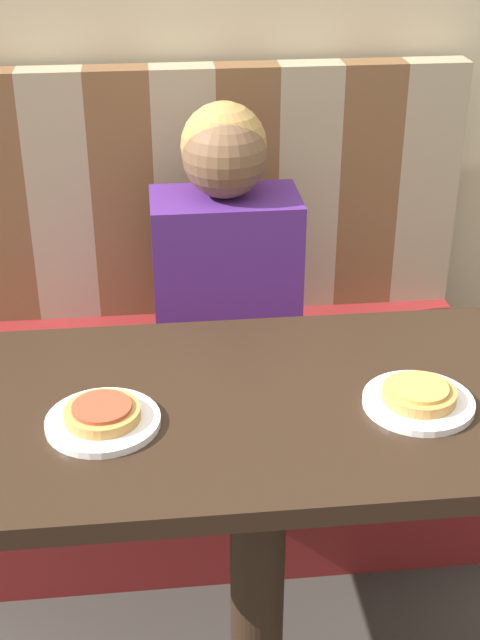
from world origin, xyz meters
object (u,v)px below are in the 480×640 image
(plate_right, at_px, (418,402))
(pizza_right, at_px, (419,393))
(person, at_px, (225,237))
(plate_left, at_px, (103,422))
(pizza_left, at_px, (102,412))

(plate_right, xyz_separation_m, pizza_right, (0.00, 0.00, 0.02))
(person, xyz_separation_m, pizza_right, (0.25, -0.64, -0.01))
(plate_left, xyz_separation_m, plate_right, (0.50, 0.00, 0.00))
(plate_left, relative_size, pizza_right, 1.51)
(plate_left, height_order, plate_right, same)
(plate_right, relative_size, pizza_right, 1.51)
(person, distance_m, plate_left, 0.69)
(plate_left, bearing_deg, person, 68.56)
(person, xyz_separation_m, plate_left, (-0.25, -0.64, -0.03))
(pizza_right, bearing_deg, plate_right, 180.00)
(pizza_left, bearing_deg, plate_right, 0.00)
(pizza_left, xyz_separation_m, pizza_right, (0.50, 0.00, 0.00))
(pizza_left, bearing_deg, person, 68.56)
(pizza_left, distance_m, pizza_right, 0.50)
(plate_left, bearing_deg, pizza_left, 180.00)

